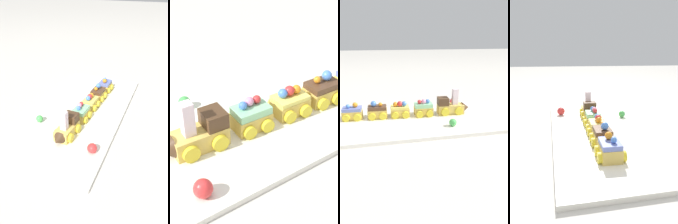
% 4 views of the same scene
% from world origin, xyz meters
% --- Properties ---
extents(ground_plane, '(10.00, 10.00, 0.00)m').
position_xyz_m(ground_plane, '(0.00, 0.00, 0.00)').
color(ground_plane, beige).
extents(display_board, '(0.72, 0.35, 0.01)m').
position_xyz_m(display_board, '(0.00, 0.00, 0.01)').
color(display_board, white).
rests_on(display_board, ground_plane).
extents(cake_train_locomotive, '(0.13, 0.07, 0.10)m').
position_xyz_m(cake_train_locomotive, '(0.18, 0.03, 0.04)').
color(cake_train_locomotive, '#E0BC56').
rests_on(cake_train_locomotive, display_board).
extents(cake_car_mint, '(0.07, 0.07, 0.07)m').
position_xyz_m(cake_car_mint, '(0.06, 0.03, 0.04)').
color(cake_car_mint, '#E0BC56').
rests_on(cake_car_mint, display_board).
extents(cake_car_lemon, '(0.07, 0.07, 0.06)m').
position_xyz_m(cake_car_lemon, '(-0.03, 0.04, 0.03)').
color(cake_car_lemon, '#E0BC56').
rests_on(cake_car_lemon, display_board).
extents(cake_car_chocolate, '(0.07, 0.07, 0.07)m').
position_xyz_m(cake_car_chocolate, '(-0.12, 0.04, 0.04)').
color(cake_car_chocolate, '#E0BC56').
rests_on(cake_car_chocolate, display_board).
extents(gumball_green, '(0.03, 0.03, 0.03)m').
position_xyz_m(gumball_green, '(0.14, -0.10, 0.03)').
color(gumball_green, '#4CBC56').
rests_on(gumball_green, display_board).
extents(gumball_red, '(0.03, 0.03, 0.03)m').
position_xyz_m(gumball_red, '(0.22, 0.14, 0.03)').
color(gumball_red, red).
rests_on(gumball_red, display_board).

